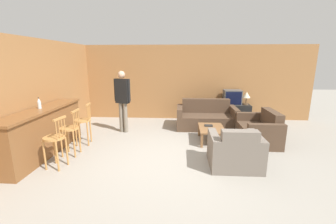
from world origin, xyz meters
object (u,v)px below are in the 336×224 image
object	(u,v)px
bar_chair_far	(83,123)
couch_far	(206,118)
tv	(232,97)
tv_unit	(231,113)
bar_chair_mid	(70,131)
book_on_table	(209,126)
bar_chair_near	(55,141)
loveseat_right	(259,131)
bottle	(39,104)
person_by_window	(122,98)
table_lamp	(247,95)
armchair_near	(235,152)
coffee_table	(211,130)

from	to	relation	value
bar_chair_far	couch_far	xyz separation A→B (m)	(3.24, 1.60, -0.25)
tv	tv_unit	bearing A→B (deg)	90.00
couch_far	tv	size ratio (longest dim) A/B	3.11
bar_chair_mid	book_on_table	bearing A→B (deg)	20.34
bar_chair_near	loveseat_right	size ratio (longest dim) A/B	0.80
bottle	person_by_window	world-z (taller)	person_by_window
tv_unit	tv	xyz separation A→B (m)	(0.00, -0.00, 0.55)
bar_chair_far	tv_unit	xyz separation A→B (m)	(4.18, 2.39, -0.26)
couch_far	tv_unit	xyz separation A→B (m)	(0.94, 0.79, -0.01)
loveseat_right	person_by_window	world-z (taller)	person_by_window
book_on_table	table_lamp	size ratio (longest dim) A/B	0.48
armchair_near	bottle	bearing A→B (deg)	174.42
loveseat_right	book_on_table	bearing A→B (deg)	175.44
bar_chair_far	tv_unit	size ratio (longest dim) A/B	0.84
bar_chair_near	coffee_table	bearing A→B (deg)	27.05
tv_unit	book_on_table	bearing A→B (deg)	-117.84
tv_unit	table_lamp	world-z (taller)	table_lamp
tv	book_on_table	distance (m)	2.18
couch_far	table_lamp	xyz separation A→B (m)	(1.42, 0.79, 0.61)
bar_chair_mid	tv_unit	bearing A→B (deg)	36.24
bar_chair_mid	bottle	size ratio (longest dim) A/B	4.24
coffee_table	tv	bearing A→B (deg)	65.15
coffee_table	bottle	world-z (taller)	bottle
tv_unit	bottle	distance (m)	5.78
armchair_near	tv	world-z (taller)	tv
bar_chair_near	bottle	world-z (taller)	bottle
bar_chair_mid	person_by_window	world-z (taller)	person_by_window
bar_chair_far	tv_unit	bearing A→B (deg)	29.77
tv	book_on_table	xyz separation A→B (m)	(-1.00, -1.88, -0.46)
bar_chair_far	bar_chair_near	bearing A→B (deg)	-90.00
armchair_near	loveseat_right	world-z (taller)	armchair_near
bar_chair_mid	bar_chair_far	size ratio (longest dim) A/B	1.00
armchair_near	bottle	distance (m)	4.31
tv_unit	table_lamp	distance (m)	0.78
book_on_table	bottle	bearing A→B (deg)	-163.72
coffee_table	book_on_table	size ratio (longest dim) A/B	4.50
bar_chair_near	bar_chair_mid	xyz separation A→B (m)	(0.00, 0.61, 0.00)
bar_chair_far	tv_unit	world-z (taller)	bar_chair_far
couch_far	book_on_table	xyz separation A→B (m)	(-0.05, -1.09, 0.08)
bar_chair_mid	book_on_table	distance (m)	3.40
bottle	table_lamp	xyz separation A→B (m)	(5.33, 3.01, -0.24)
loveseat_right	tv_unit	bearing A→B (deg)	98.70
loveseat_right	bottle	size ratio (longest dim) A/B	5.30
couch_far	bar_chair_far	bearing A→B (deg)	-153.71
coffee_table	book_on_table	xyz separation A→B (m)	(-0.06, 0.14, 0.07)
coffee_table	couch_far	bearing A→B (deg)	90.37
bar_chair_near	bottle	distance (m)	1.12
bar_chair_near	tv_unit	size ratio (longest dim) A/B	0.84
book_on_table	person_by_window	bearing A→B (deg)	168.09
bar_chair_near	loveseat_right	distance (m)	4.80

